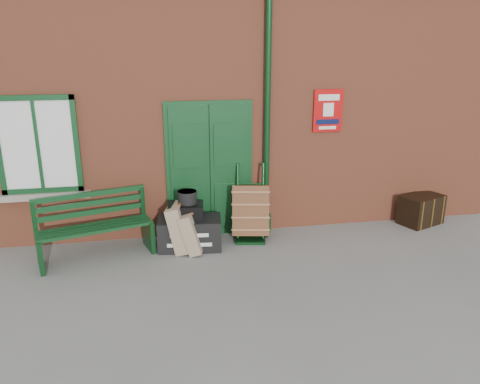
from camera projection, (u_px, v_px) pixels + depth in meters
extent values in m
plane|color=gray|center=(244.00, 271.00, 6.70)|extent=(80.00, 80.00, 0.00)
cube|color=#AF5538|center=(211.00, 102.00, 9.38)|extent=(10.00, 4.00, 4.00)
cube|color=#103C1B|center=(210.00, 172.00, 7.69)|extent=(1.42, 0.12, 2.32)
cube|color=white|center=(38.00, 145.00, 7.05)|extent=(1.20, 0.08, 1.50)
cylinder|color=#0D3516|center=(267.00, 116.00, 7.54)|extent=(0.10, 0.10, 4.00)
cube|color=red|center=(328.00, 111.00, 7.76)|extent=(0.50, 0.03, 0.70)
cube|color=#103C1B|center=(95.00, 228.00, 6.95)|extent=(1.72, 0.89, 0.04)
cube|color=#103C1B|center=(90.00, 203.00, 7.06)|extent=(1.61, 0.51, 0.44)
cube|color=#0D3516|center=(40.00, 254.00, 6.68)|extent=(0.20, 0.50, 0.50)
cube|color=#0D3516|center=(149.00, 234.00, 7.37)|extent=(0.20, 0.50, 0.50)
cube|color=black|center=(190.00, 233.00, 7.42)|extent=(1.04, 0.65, 0.49)
cube|color=black|center=(186.00, 211.00, 7.30)|extent=(0.58, 0.45, 0.25)
cylinder|color=black|center=(187.00, 197.00, 7.26)|extent=(0.33, 0.33, 0.20)
cube|color=#A08669|center=(180.00, 227.00, 7.29)|extent=(0.47, 0.60, 0.76)
cube|color=#A08669|center=(192.00, 232.00, 7.24)|extent=(0.46, 0.55, 0.66)
cube|color=#0D3516|center=(250.00, 240.00, 7.72)|extent=(0.53, 0.43, 0.05)
cylinder|color=#0D3516|center=(238.00, 202.00, 7.70)|extent=(0.10, 0.34, 1.21)
cylinder|color=#0D3516|center=(263.00, 202.00, 7.70)|extent=(0.10, 0.34, 1.21)
cylinder|color=black|center=(234.00, 230.00, 7.87)|extent=(0.09, 0.23, 0.23)
cylinder|color=black|center=(267.00, 230.00, 7.87)|extent=(0.09, 0.23, 0.23)
cube|color=brown|center=(250.00, 210.00, 7.72)|extent=(0.70, 0.74, 0.90)
cube|color=black|center=(421.00, 209.00, 8.41)|extent=(0.86, 0.71, 0.53)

